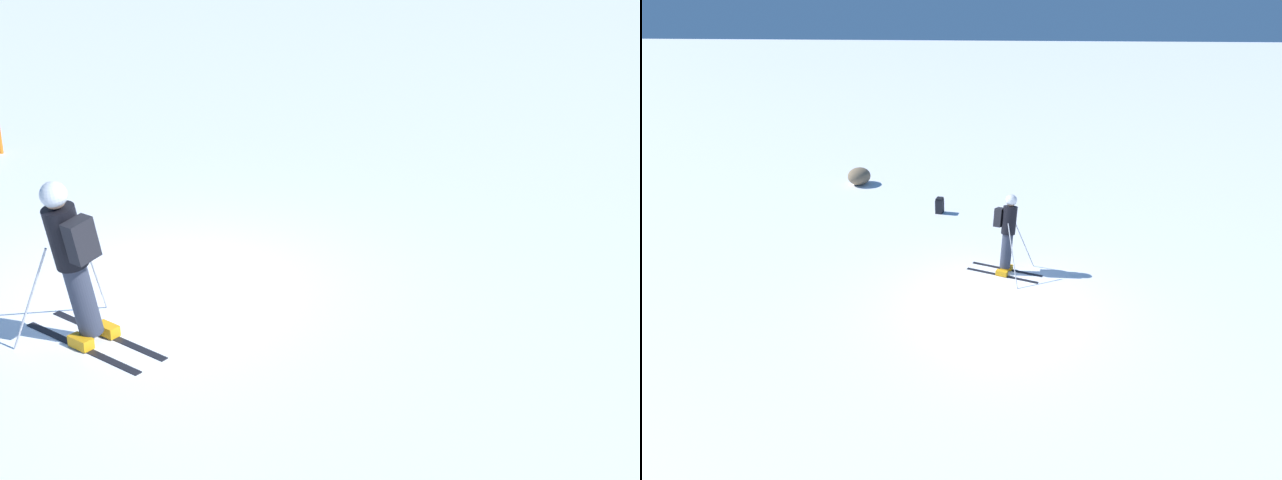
% 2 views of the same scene
% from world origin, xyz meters
% --- Properties ---
extents(ground_plane, '(300.00, 300.00, 0.00)m').
position_xyz_m(ground_plane, '(0.00, 0.00, 0.00)').
color(ground_plane, white).
extents(skier, '(1.25, 1.86, 1.94)m').
position_xyz_m(skier, '(1.65, -0.03, 1.08)').
color(skier, black).
rests_on(skier, ground).
extents(spare_backpack, '(0.32, 0.24, 0.50)m').
position_xyz_m(spare_backpack, '(5.29, 2.34, 0.24)').
color(spare_backpack, black).
rests_on(spare_backpack, ground).
extents(exposed_boulder_0, '(0.97, 0.82, 0.63)m').
position_xyz_m(exposed_boulder_0, '(7.81, 5.88, 0.31)').
color(exposed_boulder_0, '#7A664C').
rests_on(exposed_boulder_0, ground).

